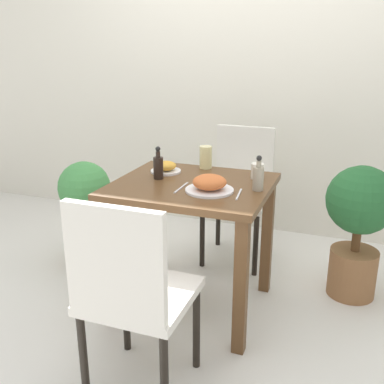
{
  "coord_description": "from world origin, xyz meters",
  "views": [
    {
      "loc": [
        0.79,
        -2.12,
        1.43
      ],
      "look_at": [
        0.0,
        0.0,
        0.68
      ],
      "focal_mm": 42.0,
      "sensor_mm": 36.0,
      "label": 1
    }
  ],
  "objects_px": {
    "juice_glass": "(206,157)",
    "potted_plant_left": "(85,201)",
    "drink_cup": "(257,171)",
    "side_plate": "(166,167)",
    "sauce_bottle": "(158,166)",
    "chair_near": "(131,290)",
    "chair_far": "(240,186)",
    "condiment_bottle": "(258,177)",
    "food_plate": "(210,184)",
    "potted_plant_right": "(359,220)"
  },
  "relations": [
    {
      "from": "juice_glass",
      "to": "potted_plant_left",
      "type": "bearing_deg",
      "value": -176.45
    },
    {
      "from": "drink_cup",
      "to": "potted_plant_left",
      "type": "bearing_deg",
      "value": 177.17
    },
    {
      "from": "side_plate",
      "to": "juice_glass",
      "type": "relative_size",
      "value": 1.32
    },
    {
      "from": "sauce_bottle",
      "to": "chair_near",
      "type": "bearing_deg",
      "value": -73.79
    },
    {
      "from": "chair_far",
      "to": "juice_glass",
      "type": "relative_size",
      "value": 6.85
    },
    {
      "from": "side_plate",
      "to": "condiment_bottle",
      "type": "distance_m",
      "value": 0.58
    },
    {
      "from": "food_plate",
      "to": "potted_plant_left",
      "type": "bearing_deg",
      "value": 159.88
    },
    {
      "from": "chair_near",
      "to": "potted_plant_right",
      "type": "xyz_separation_m",
      "value": [
        0.83,
        1.18,
        -0.03
      ]
    },
    {
      "from": "chair_near",
      "to": "potted_plant_right",
      "type": "distance_m",
      "value": 1.44
    },
    {
      "from": "potted_plant_left",
      "to": "side_plate",
      "type": "bearing_deg",
      "value": -10.06
    },
    {
      "from": "chair_near",
      "to": "sauce_bottle",
      "type": "xyz_separation_m",
      "value": [
        -0.22,
        0.75,
        0.29
      ]
    },
    {
      "from": "chair_near",
      "to": "drink_cup",
      "type": "relative_size",
      "value": 10.71
    },
    {
      "from": "potted_plant_right",
      "to": "side_plate",
      "type": "bearing_deg",
      "value": -164.57
    },
    {
      "from": "juice_glass",
      "to": "condiment_bottle",
      "type": "xyz_separation_m",
      "value": [
        0.38,
        -0.3,
        0.0
      ]
    },
    {
      "from": "juice_glass",
      "to": "sauce_bottle",
      "type": "xyz_separation_m",
      "value": [
        -0.17,
        -0.3,
        0.0
      ]
    },
    {
      "from": "side_plate",
      "to": "sauce_bottle",
      "type": "distance_m",
      "value": 0.14
    },
    {
      "from": "drink_cup",
      "to": "condiment_bottle",
      "type": "xyz_separation_m",
      "value": [
        0.05,
        -0.2,
        0.03
      ]
    },
    {
      "from": "chair_near",
      "to": "condiment_bottle",
      "type": "bearing_deg",
      "value": -113.86
    },
    {
      "from": "chair_far",
      "to": "sauce_bottle",
      "type": "height_order",
      "value": "sauce_bottle"
    },
    {
      "from": "drink_cup",
      "to": "condiment_bottle",
      "type": "height_order",
      "value": "condiment_bottle"
    },
    {
      "from": "chair_near",
      "to": "potted_plant_right",
      "type": "relative_size",
      "value": 1.14
    },
    {
      "from": "sauce_bottle",
      "to": "juice_glass",
      "type": "bearing_deg",
      "value": 60.09
    },
    {
      "from": "chair_near",
      "to": "sauce_bottle",
      "type": "height_order",
      "value": "sauce_bottle"
    },
    {
      "from": "chair_far",
      "to": "food_plate",
      "type": "relative_size",
      "value": 3.72
    },
    {
      "from": "food_plate",
      "to": "drink_cup",
      "type": "relative_size",
      "value": 2.88
    },
    {
      "from": "drink_cup",
      "to": "potted_plant_right",
      "type": "xyz_separation_m",
      "value": [
        0.55,
        0.24,
        -0.3
      ]
    },
    {
      "from": "chair_near",
      "to": "side_plate",
      "type": "height_order",
      "value": "chair_near"
    },
    {
      "from": "side_plate",
      "to": "drink_cup",
      "type": "height_order",
      "value": "drink_cup"
    },
    {
      "from": "chair_far",
      "to": "food_plate",
      "type": "bearing_deg",
      "value": -86.43
    },
    {
      "from": "sauce_bottle",
      "to": "potted_plant_left",
      "type": "relative_size",
      "value": 0.25
    },
    {
      "from": "chair_far",
      "to": "drink_cup",
      "type": "relative_size",
      "value": 10.71
    },
    {
      "from": "juice_glass",
      "to": "potted_plant_left",
      "type": "distance_m",
      "value": 0.9
    },
    {
      "from": "sauce_bottle",
      "to": "potted_plant_right",
      "type": "relative_size",
      "value": 0.23
    },
    {
      "from": "chair_near",
      "to": "food_plate",
      "type": "distance_m",
      "value": 0.7
    },
    {
      "from": "potted_plant_left",
      "to": "potted_plant_right",
      "type": "height_order",
      "value": "potted_plant_right"
    },
    {
      "from": "condiment_bottle",
      "to": "food_plate",
      "type": "bearing_deg",
      "value": -154.45
    },
    {
      "from": "side_plate",
      "to": "condiment_bottle",
      "type": "height_order",
      "value": "condiment_bottle"
    },
    {
      "from": "drink_cup",
      "to": "juice_glass",
      "type": "relative_size",
      "value": 0.64
    },
    {
      "from": "potted_plant_left",
      "to": "chair_far",
      "type": "bearing_deg",
      "value": 26.94
    },
    {
      "from": "potted_plant_left",
      "to": "condiment_bottle",
      "type": "bearing_deg",
      "value": -11.89
    },
    {
      "from": "food_plate",
      "to": "drink_cup",
      "type": "height_order",
      "value": "same"
    },
    {
      "from": "juice_glass",
      "to": "potted_plant_right",
      "type": "xyz_separation_m",
      "value": [
        0.88,
        0.13,
        -0.32
      ]
    },
    {
      "from": "drink_cup",
      "to": "juice_glass",
      "type": "height_order",
      "value": "juice_glass"
    },
    {
      "from": "chair_near",
      "to": "side_plate",
      "type": "bearing_deg",
      "value": -75.2
    },
    {
      "from": "drink_cup",
      "to": "sauce_bottle",
      "type": "bearing_deg",
      "value": -159.49
    },
    {
      "from": "condiment_bottle",
      "to": "potted_plant_left",
      "type": "height_order",
      "value": "condiment_bottle"
    },
    {
      "from": "condiment_bottle",
      "to": "juice_glass",
      "type": "bearing_deg",
      "value": 141.37
    },
    {
      "from": "juice_glass",
      "to": "sauce_bottle",
      "type": "height_order",
      "value": "sauce_bottle"
    },
    {
      "from": "chair_near",
      "to": "chair_far",
      "type": "relative_size",
      "value": 1.0
    },
    {
      "from": "drink_cup",
      "to": "sauce_bottle",
      "type": "xyz_separation_m",
      "value": [
        -0.5,
        -0.19,
        0.03
      ]
    }
  ]
}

